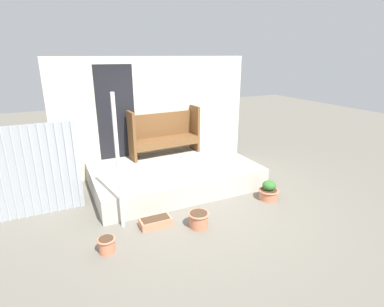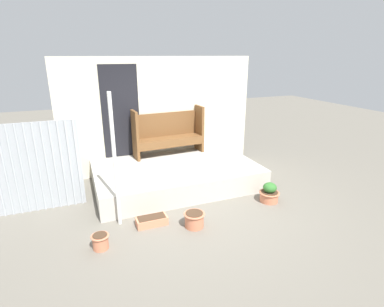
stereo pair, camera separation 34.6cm
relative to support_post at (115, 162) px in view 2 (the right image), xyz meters
The scene contains 10 objects.
ground_plane 1.71m from the support_post, ahead, with size 24.00×24.00×0.00m, color #666056.
porch_slab 1.96m from the support_post, 40.02° to the left, with size 3.30×2.04×0.44m.
house_wall 2.57m from the support_post, 58.98° to the left, with size 4.50×0.08×2.60m.
fence_corrugated 1.90m from the support_post, 148.22° to the left, with size 2.26×0.05×1.58m.
support_post is the anchor object (origin of this frame).
bench 2.41m from the support_post, 53.05° to the left, with size 1.63×0.50×1.07m.
flower_pot_left 1.16m from the support_post, 121.94° to the right, with size 0.26×0.26×0.22m.
flower_pot_middle 1.54m from the support_post, 25.78° to the right, with size 0.34×0.34×0.25m.
flower_pot_right 2.89m from the support_post, ahead, with size 0.38×0.38×0.37m.
planter_box_rect 1.13m from the support_post, 24.86° to the right, with size 0.50×0.24×0.14m.
Camera 2 is at (-1.82, -4.54, 2.63)m, focal length 28.00 mm.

